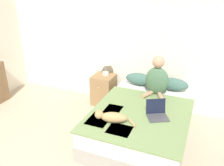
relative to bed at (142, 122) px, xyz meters
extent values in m
cube|color=silver|center=(-0.64, 1.05, 1.03)|extent=(6.07, 0.05, 2.55)
cube|color=#9E998E|center=(0.00, 0.01, -0.12)|extent=(1.37, 1.95, 0.25)
cube|color=silver|center=(0.00, 0.01, 0.12)|extent=(1.35, 1.92, 0.23)
cube|color=#758E56|center=(0.00, -0.19, 0.24)|extent=(1.42, 1.56, 0.02)
cube|color=#5B9384|center=(-0.41, -0.26, 0.25)|extent=(0.24, 0.38, 0.01)
cube|color=#5B9384|center=(-0.49, -0.56, 0.25)|extent=(0.29, 0.35, 0.01)
cube|color=#5B9384|center=(-0.13, -0.67, 0.25)|extent=(0.31, 0.27, 0.01)
ellipsoid|color=#42665B|center=(-0.31, 0.84, 0.36)|extent=(0.53, 0.22, 0.22)
ellipsoid|color=#42665B|center=(0.31, 0.84, 0.36)|extent=(0.53, 0.22, 0.22)
ellipsoid|color=#476B4C|center=(0.07, 0.57, 0.49)|extent=(0.39, 0.22, 0.49)
sphere|color=tan|center=(0.07, 0.57, 0.83)|extent=(0.20, 0.20, 0.20)
cylinder|color=tan|center=(-0.04, 0.44, 0.29)|extent=(0.18, 0.28, 0.07)
cylinder|color=tan|center=(0.18, 0.44, 0.29)|extent=(0.18, 0.28, 0.07)
ellipsoid|color=tan|center=(-0.27, -0.54, 0.33)|extent=(0.40, 0.23, 0.15)
sphere|color=tan|center=(-0.47, -0.58, 0.35)|extent=(0.12, 0.12, 0.12)
cone|color=tan|center=(-0.46, -0.62, 0.40)|extent=(0.06, 0.06, 0.06)
cone|color=tan|center=(-0.48, -0.55, 0.40)|extent=(0.06, 0.06, 0.06)
cylinder|color=tan|center=(-0.03, -0.48, 0.27)|extent=(0.16, 0.17, 0.03)
cube|color=#424247|center=(0.27, -0.21, 0.26)|extent=(0.36, 0.33, 0.02)
cube|color=black|center=(0.21, -0.09, 0.38)|extent=(0.28, 0.19, 0.22)
cube|color=#937047|center=(-1.01, 0.76, 0.05)|extent=(0.41, 0.42, 0.60)
sphere|color=tan|center=(-1.01, 0.55, 0.18)|extent=(0.03, 0.03, 0.03)
cylinder|color=beige|center=(-0.98, 0.81, 0.38)|extent=(0.12, 0.12, 0.07)
cylinder|color=beige|center=(-0.98, 0.81, 0.50)|extent=(0.02, 0.02, 0.17)
cone|color=white|center=(-0.98, 0.81, 0.68)|extent=(0.26, 0.26, 0.18)
camera|label=1|loc=(0.77, -3.12, 2.06)|focal=38.00mm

